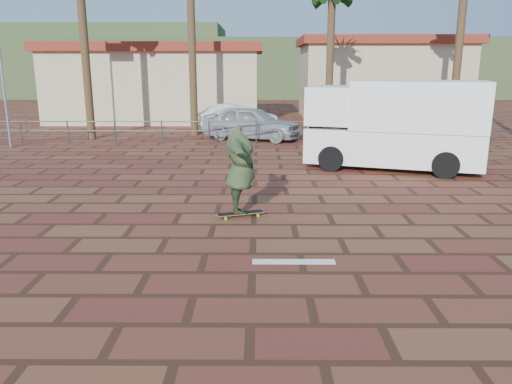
% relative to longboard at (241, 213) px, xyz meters
% --- Properties ---
extents(ground, '(120.00, 120.00, 0.00)m').
position_rel_longboard_xyz_m(ground, '(0.29, -1.36, -0.09)').
color(ground, brown).
rests_on(ground, ground).
extents(paint_stripe, '(1.40, 0.22, 0.01)m').
position_rel_longboard_xyz_m(paint_stripe, '(0.99, -2.56, -0.08)').
color(paint_stripe, white).
rests_on(paint_stripe, ground).
extents(guardrail, '(24.06, 0.06, 1.00)m').
position_rel_longboard_xyz_m(guardrail, '(0.29, 10.64, 0.59)').
color(guardrail, '#47494F').
rests_on(guardrail, ground).
extents(flagpole, '(1.30, 0.10, 8.00)m').
position_rel_longboard_xyz_m(flagpole, '(-9.58, 9.64, 4.55)').
color(flagpole, gray).
rests_on(flagpole, ground).
extents(building_west, '(12.60, 7.60, 4.50)m').
position_rel_longboard_xyz_m(building_west, '(-5.71, 20.64, 2.20)').
color(building_west, beige).
rests_on(building_west, ground).
extents(building_east, '(10.60, 6.60, 5.00)m').
position_rel_longboard_xyz_m(building_east, '(8.29, 22.64, 2.45)').
color(building_east, beige).
rests_on(building_east, ground).
extents(hill_front, '(70.00, 18.00, 6.00)m').
position_rel_longboard_xyz_m(hill_front, '(0.29, 48.64, 2.91)').
color(hill_front, '#384C28').
rests_on(hill_front, ground).
extents(hill_back, '(35.00, 14.00, 8.00)m').
position_rel_longboard_xyz_m(hill_back, '(-21.71, 54.64, 3.91)').
color(hill_back, '#384C28').
rests_on(hill_back, ground).
extents(longboard, '(1.08, 0.57, 0.10)m').
position_rel_longboard_xyz_m(longboard, '(0.00, 0.00, 0.00)').
color(longboard, olive).
rests_on(longboard, ground).
extents(skateboarder, '(0.92, 2.41, 1.91)m').
position_rel_longboard_xyz_m(skateboarder, '(-0.00, 0.00, 0.97)').
color(skateboarder, '#344525').
rests_on(skateboarder, longboard).
extents(campervan, '(5.80, 3.77, 2.78)m').
position_rel_longboard_xyz_m(campervan, '(4.74, 5.43, 1.38)').
color(campervan, white).
rests_on(campervan, ground).
extents(car_silver, '(4.74, 3.19, 1.50)m').
position_rel_longboard_xyz_m(car_silver, '(0.07, 11.98, 0.66)').
color(car_silver, '#ABAEB2').
rests_on(car_silver, ground).
extents(car_white, '(4.34, 2.72, 1.35)m').
position_rel_longboard_xyz_m(car_white, '(-0.71, 15.14, 0.59)').
color(car_white, silver).
rests_on(car_white, ground).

